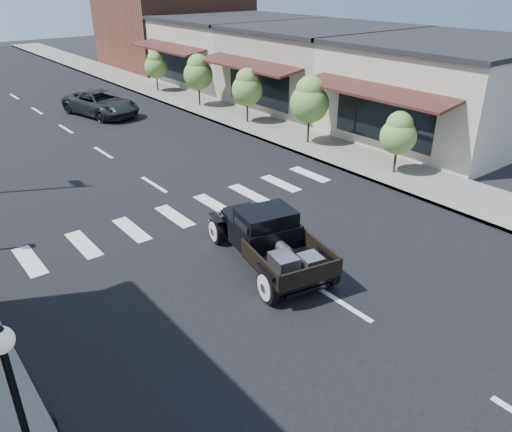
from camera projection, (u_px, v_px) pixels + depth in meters
ground at (266, 256)px, 14.74m from camera, size 120.00×120.00×0.00m
road at (80, 138)px, 25.33m from camera, size 14.00×80.00×0.02m
road_markings at (122, 165)px, 21.80m from camera, size 12.00×60.00×0.06m
sidewalk_right at (218, 111)px, 30.03m from camera, size 3.00×80.00×0.15m
storefront_near at (448, 91)px, 24.93m from camera, size 10.00×9.00×4.50m
storefront_mid at (320, 67)px, 31.29m from camera, size 10.00×9.00×4.50m
storefront_far at (236, 51)px, 37.64m from camera, size 10.00×9.00×4.50m
far_building_right at (174, 24)px, 44.44m from camera, size 11.00×10.00×7.00m
lamp_post_a at (24, 426)px, 6.84m from camera, size 0.36×0.36×3.56m
small_tree_a at (397, 144)px, 20.06m from camera, size 1.46×1.46×2.43m
small_tree_b at (309, 111)px, 23.55m from camera, size 1.83×1.83×3.05m
small_tree_c at (247, 96)px, 27.02m from camera, size 1.67×1.67×2.78m
small_tree_d at (199, 81)px, 30.44m from camera, size 1.77×1.77×2.96m
small_tree_e at (156, 72)px, 34.37m from camera, size 1.54×1.54×2.57m
hotrod_pickup at (269, 238)px, 14.01m from camera, size 3.10×5.07×1.64m
second_car at (101, 104)px, 29.05m from camera, size 3.43×5.48×1.41m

